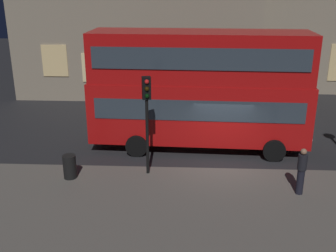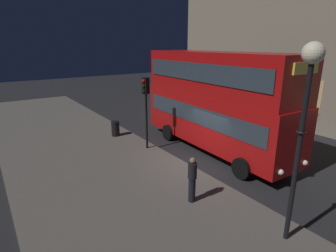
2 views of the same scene
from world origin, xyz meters
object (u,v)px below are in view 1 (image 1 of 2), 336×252
object	(u,v)px
traffic_light_near_kerb	(147,105)
pedestrian	(301,171)
double_decker_bus	(199,85)
litter_bin	(70,167)

from	to	relation	value
traffic_light_near_kerb	pedestrian	xyz separation A→B (m)	(5.58, -1.37, -1.91)
double_decker_bus	litter_bin	xyz separation A→B (m)	(-5.01, -3.65, -2.38)
traffic_light_near_kerb	litter_bin	world-z (taller)	traffic_light_near_kerb
double_decker_bus	litter_bin	bearing A→B (deg)	-141.67
traffic_light_near_kerb	litter_bin	size ratio (longest dim) A/B	4.19
double_decker_bus	pedestrian	xyz separation A→B (m)	(3.54, -4.49, -1.94)
pedestrian	litter_bin	world-z (taller)	pedestrian
litter_bin	traffic_light_near_kerb	bearing A→B (deg)	10.26
traffic_light_near_kerb	pedestrian	size ratio (longest dim) A/B	2.25
traffic_light_near_kerb	pedestrian	distance (m)	6.06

